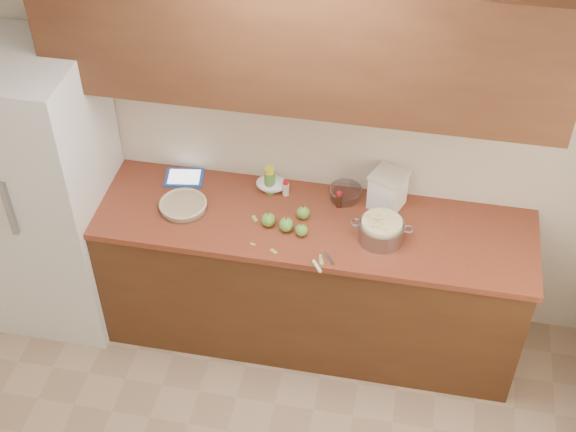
% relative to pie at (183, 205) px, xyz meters
% --- Properties ---
extents(room_shell, '(3.60, 3.60, 3.60)m').
position_rel_pie_xyz_m(room_shell, '(0.62, -1.44, 0.36)').
color(room_shell, tan).
rests_on(room_shell, ground).
extents(counter_run, '(2.64, 0.68, 0.92)m').
position_rel_pie_xyz_m(counter_run, '(0.62, 0.03, -0.48)').
color(counter_run, '#4D2B15').
rests_on(counter_run, ground).
extents(upper_cabinets, '(2.60, 0.34, 0.70)m').
position_rel_pie_xyz_m(upper_cabinets, '(0.62, 0.19, 1.01)').
color(upper_cabinets, '#542F19').
rests_on(upper_cabinets, room_shell).
extents(fridge, '(0.70, 0.70, 1.80)m').
position_rel_pie_xyz_m(fridge, '(-0.82, -0.00, -0.04)').
color(fridge, silver).
rests_on(fridge, ground).
extents(pie, '(0.28, 0.28, 0.04)m').
position_rel_pie_xyz_m(pie, '(0.00, 0.00, 0.00)').
color(pie, silver).
rests_on(pie, counter_run).
extents(colander, '(0.33, 0.25, 0.12)m').
position_rel_pie_xyz_m(colander, '(1.10, -0.03, 0.04)').
color(colander, gray).
rests_on(colander, counter_run).
extents(flour_canister, '(0.23, 0.23, 0.22)m').
position_rel_pie_xyz_m(flour_canister, '(1.10, 0.24, 0.09)').
color(flour_canister, white).
rests_on(flour_canister, counter_run).
extents(tablet, '(0.24, 0.20, 0.02)m').
position_rel_pie_xyz_m(tablet, '(-0.07, 0.25, -0.01)').
color(tablet, '#2147A0').
rests_on(tablet, counter_run).
extents(paring_knife, '(0.12, 0.16, 0.02)m').
position_rel_pie_xyz_m(paring_knife, '(0.81, -0.30, -0.02)').
color(paring_knife, gray).
rests_on(paring_knife, counter_run).
extents(lemon_bottle, '(0.06, 0.06, 0.17)m').
position_rel_pie_xyz_m(lemon_bottle, '(0.44, 0.23, 0.06)').
color(lemon_bottle, '#4C8C38').
rests_on(lemon_bottle, counter_run).
extents(cinnamon_shaker, '(0.04, 0.04, 0.10)m').
position_rel_pie_xyz_m(cinnamon_shaker, '(0.54, 0.22, 0.02)').
color(cinnamon_shaker, beige).
rests_on(cinnamon_shaker, counter_run).
extents(vanilla_bottle, '(0.04, 0.04, 0.10)m').
position_rel_pie_xyz_m(vanilla_bottle, '(0.85, 0.18, 0.03)').
color(vanilla_bottle, black).
rests_on(vanilla_bottle, counter_run).
extents(mixing_bowl, '(0.19, 0.19, 0.07)m').
position_rel_pie_xyz_m(mixing_bowl, '(0.87, 0.26, 0.02)').
color(mixing_bowl, silver).
rests_on(mixing_bowl, counter_run).
extents(paper_towel, '(0.18, 0.14, 0.07)m').
position_rel_pie_xyz_m(paper_towel, '(0.45, 0.26, 0.01)').
color(paper_towel, white).
rests_on(paper_towel, counter_run).
extents(apple_left, '(0.08, 0.08, 0.09)m').
position_rel_pie_xyz_m(apple_left, '(0.49, -0.04, 0.02)').
color(apple_left, '#5C9131').
rests_on(apple_left, counter_run).
extents(apple_center, '(0.07, 0.07, 0.09)m').
position_rel_pie_xyz_m(apple_center, '(0.67, 0.05, 0.01)').
color(apple_center, '#5C9131').
rests_on(apple_center, counter_run).
extents(apple_front, '(0.08, 0.08, 0.09)m').
position_rel_pie_xyz_m(apple_front, '(0.60, -0.07, 0.02)').
color(apple_front, '#5C9131').
rests_on(apple_front, counter_run).
extents(apple_extra, '(0.07, 0.07, 0.08)m').
position_rel_pie_xyz_m(apple_extra, '(0.68, -0.09, 0.01)').
color(apple_extra, '#5C9131').
rests_on(apple_extra, counter_run).
extents(peel_a, '(0.04, 0.05, 0.00)m').
position_rel_pie_xyz_m(peel_a, '(0.41, -0.01, -0.02)').
color(peel_a, '#87B859').
rests_on(peel_a, counter_run).
extents(peel_b, '(0.02, 0.03, 0.00)m').
position_rel_pie_xyz_m(peel_b, '(0.81, -0.23, -0.02)').
color(peel_b, '#87B859').
rests_on(peel_b, counter_run).
extents(peel_c, '(0.03, 0.02, 0.00)m').
position_rel_pie_xyz_m(peel_c, '(0.44, -0.21, -0.02)').
color(peel_c, '#87B859').
rests_on(peel_c, counter_run).
extents(peel_d, '(0.03, 0.05, 0.00)m').
position_rel_pie_xyz_m(peel_d, '(0.82, -0.26, -0.02)').
color(peel_d, '#87B859').
rests_on(peel_d, counter_run).
extents(peel_e, '(0.04, 0.04, 0.00)m').
position_rel_pie_xyz_m(peel_e, '(0.56, -0.24, -0.02)').
color(peel_e, '#87B859').
rests_on(peel_e, counter_run).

